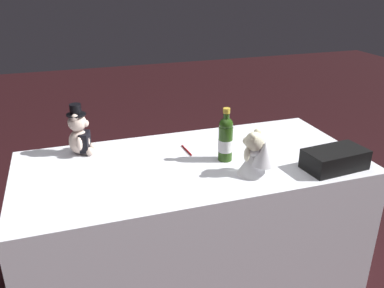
{
  "coord_description": "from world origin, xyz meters",
  "views": [
    {
      "loc": [
        0.58,
        1.78,
        1.7
      ],
      "look_at": [
        0.0,
        0.0,
        0.89
      ],
      "focal_mm": 37.74,
      "sensor_mm": 36.0,
      "label": 1
    }
  ],
  "objects_px": {
    "teddy_bear_bride": "(256,155)",
    "champagne_bottle": "(226,138)",
    "teddy_bear_groom": "(80,134)",
    "gift_case_black": "(335,159)",
    "signing_pen": "(187,151)"
  },
  "relations": [
    {
      "from": "signing_pen",
      "to": "teddy_bear_groom",
      "type": "bearing_deg",
      "value": -15.99
    },
    {
      "from": "teddy_bear_groom",
      "to": "teddy_bear_bride",
      "type": "bearing_deg",
      "value": 146.62
    },
    {
      "from": "teddy_bear_groom",
      "to": "champagne_bottle",
      "type": "height_order",
      "value": "champagne_bottle"
    },
    {
      "from": "teddy_bear_groom",
      "to": "signing_pen",
      "type": "distance_m",
      "value": 0.58
    },
    {
      "from": "champagne_bottle",
      "to": "teddy_bear_groom",
      "type": "bearing_deg",
      "value": -24.31
    },
    {
      "from": "teddy_bear_bride",
      "to": "signing_pen",
      "type": "relative_size",
      "value": 1.52
    },
    {
      "from": "teddy_bear_bride",
      "to": "champagne_bottle",
      "type": "distance_m",
      "value": 0.21
    },
    {
      "from": "teddy_bear_bride",
      "to": "gift_case_black",
      "type": "height_order",
      "value": "teddy_bear_bride"
    },
    {
      "from": "teddy_bear_bride",
      "to": "teddy_bear_groom",
      "type": "bearing_deg",
      "value": -33.38
    },
    {
      "from": "teddy_bear_groom",
      "to": "gift_case_black",
      "type": "bearing_deg",
      "value": 153.92
    },
    {
      "from": "teddy_bear_groom",
      "to": "signing_pen",
      "type": "bearing_deg",
      "value": 164.01
    },
    {
      "from": "signing_pen",
      "to": "teddy_bear_bride",
      "type": "bearing_deg",
      "value": 123.12
    },
    {
      "from": "teddy_bear_groom",
      "to": "teddy_bear_bride",
      "type": "xyz_separation_m",
      "value": [
        -0.78,
        0.51,
        -0.01
      ]
    },
    {
      "from": "gift_case_black",
      "to": "signing_pen",
      "type": "bearing_deg",
      "value": -33.58
    },
    {
      "from": "teddy_bear_groom",
      "to": "teddy_bear_bride",
      "type": "distance_m",
      "value": 0.93
    }
  ]
}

